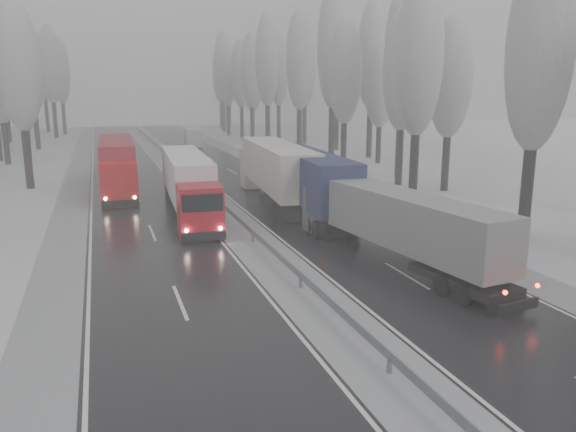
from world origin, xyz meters
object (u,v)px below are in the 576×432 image
truck_cream_box (274,168)px  truck_red_white (188,180)px  truck_grey_tarp (397,222)px  box_truck_distant (193,137)px  truck_red_red (117,162)px  truck_blue_box (302,177)px

truck_cream_box → truck_red_white: size_ratio=1.12×
truck_cream_box → truck_red_white: truck_cream_box is taller
truck_grey_tarp → box_truck_distant: size_ratio=1.92×
truck_cream_box → truck_grey_tarp: bearing=-81.5°
box_truck_distant → truck_red_red: size_ratio=0.44×
truck_blue_box → truck_red_white: truck_blue_box is taller
truck_grey_tarp → truck_red_red: size_ratio=0.85×
truck_cream_box → truck_blue_box: bearing=-76.1°
truck_blue_box → box_truck_distant: size_ratio=2.32×
truck_grey_tarp → truck_blue_box: truck_blue_box is taller
truck_blue_box → box_truck_distant: bearing=93.1°
truck_red_white → truck_red_red: 11.81m
truck_grey_tarp → truck_red_white: size_ratio=0.89×
truck_grey_tarp → truck_red_red: (-12.26, 25.74, 0.40)m
box_truck_distant → truck_cream_box: bearing=-86.8°
truck_grey_tarp → truck_red_white: (-7.98, 14.73, 0.26)m
truck_blue_box → truck_red_red: truck_blue_box is taller
truck_cream_box → truck_red_red: size_ratio=1.06×
truck_blue_box → truck_red_red: size_ratio=1.02×
truck_red_white → truck_red_red: bearing=114.2°
truck_red_white → truck_red_red: size_ratio=0.94×
box_truck_distant → truck_red_white: 48.29m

